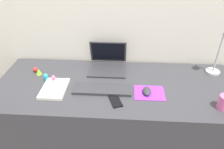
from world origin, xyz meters
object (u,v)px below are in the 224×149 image
(laptop, at_px, (108,62))
(toy_figurine_cyan, at_px, (46,77))
(keyboard, at_px, (102,89))
(notebook_pad, at_px, (54,89))
(cell_phone, at_px, (115,101))
(coffee_mug, at_px, (224,102))
(toy_figurine_lime, at_px, (39,71))
(toy_figurine_pink, at_px, (54,79))
(toy_figurine_red, at_px, (35,70))
(mouse, at_px, (147,91))
(desk_lamp, at_px, (220,53))

(laptop, xyz_separation_m, toy_figurine_cyan, (-0.45, -0.22, -0.02))
(keyboard, relative_size, notebook_pad, 1.71)
(cell_phone, relative_size, notebook_pad, 0.53)
(laptop, relative_size, coffee_mug, 3.18)
(toy_figurine_lime, height_order, toy_figurine_cyan, toy_figurine_cyan)
(toy_figurine_pink, relative_size, toy_figurine_red, 1.38)
(mouse, relative_size, desk_lamp, 0.25)
(toy_figurine_lime, bearing_deg, mouse, -13.28)
(keyboard, height_order, mouse, mouse)
(mouse, height_order, coffee_mug, coffee_mug)
(notebook_pad, bearing_deg, toy_figurine_lime, 133.05)
(cell_phone, distance_m, notebook_pad, 0.45)
(mouse, bearing_deg, toy_figurine_cyan, 171.40)
(notebook_pad, relative_size, toy_figurine_lime, 4.83)
(mouse, bearing_deg, laptop, 131.87)
(toy_figurine_lime, xyz_separation_m, toy_figurine_red, (-0.04, 0.03, -0.00))
(toy_figurine_pink, xyz_separation_m, toy_figurine_red, (-0.19, 0.13, -0.01))
(cell_phone, relative_size, coffee_mug, 1.36)
(coffee_mug, xyz_separation_m, toy_figurine_lime, (-1.30, 0.32, -0.02))
(toy_figurine_pink, bearing_deg, desk_lamp, 8.65)
(notebook_pad, height_order, coffee_mug, coffee_mug)
(laptop, xyz_separation_m, coffee_mug, (0.77, -0.45, -0.01))
(toy_figurine_pink, bearing_deg, notebook_pad, -71.51)
(desk_lamp, bearing_deg, toy_figurine_pink, -171.35)
(keyboard, bearing_deg, toy_figurine_pink, 167.83)
(coffee_mug, xyz_separation_m, toy_figurine_red, (-1.34, 0.35, -0.03))
(mouse, bearing_deg, toy_figurine_red, 165.25)
(cell_phone, bearing_deg, toy_figurine_red, 133.52)
(notebook_pad, bearing_deg, keyboard, 2.38)
(coffee_mug, relative_size, toy_figurine_lime, 1.90)
(keyboard, relative_size, coffee_mug, 4.35)
(laptop, distance_m, toy_figurine_red, 0.59)
(keyboard, xyz_separation_m, mouse, (0.31, -0.02, 0.01))
(toy_figurine_pink, bearing_deg, keyboard, -12.17)
(keyboard, distance_m, toy_figurine_red, 0.60)
(mouse, distance_m, toy_figurine_red, 0.90)
(notebook_pad, xyz_separation_m, toy_figurine_lime, (-0.18, 0.19, 0.01))
(laptop, relative_size, toy_figurine_cyan, 5.05)
(notebook_pad, distance_m, toy_figurine_red, 0.32)
(mouse, height_order, toy_figurine_cyan, toy_figurine_cyan)
(coffee_mug, relative_size, toy_figurine_red, 2.26)
(desk_lamp, bearing_deg, toy_figurine_lime, -176.38)
(coffee_mug, height_order, toy_figurine_lime, coffee_mug)
(mouse, xyz_separation_m, cell_phone, (-0.22, -0.10, -0.02))
(notebook_pad, height_order, toy_figurine_red, toy_figurine_red)
(coffee_mug, bearing_deg, keyboard, 169.92)
(cell_phone, height_order, desk_lamp, desk_lamp)
(keyboard, height_order, toy_figurine_red, toy_figurine_red)
(cell_phone, xyz_separation_m, desk_lamp, (0.76, 0.38, 0.18))
(cell_phone, distance_m, toy_figurine_lime, 0.69)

